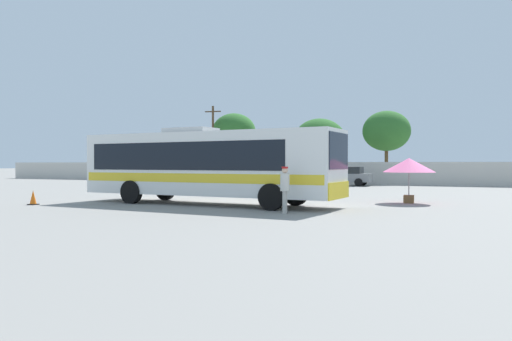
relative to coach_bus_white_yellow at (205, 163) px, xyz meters
The scene contains 13 objects.
ground_plane 10.56m from the coach_bus_white_yellow, 92.75° to the left, with size 300.00×300.00×0.00m, color gray.
perimeter_wall 23.41m from the coach_bus_white_yellow, 91.22° to the left, with size 80.00×0.30×1.93m, color beige.
coach_bus_white_yellow is the anchor object (origin of this frame).
attendant_by_bus_door 5.13m from the coach_bus_white_yellow, 25.15° to the right, with size 0.39×0.39×1.69m.
vendor_umbrella_near_gate_pink 9.23m from the coach_bus_white_yellow, 28.36° to the left, with size 2.34×2.34×2.05m.
parked_car_leftmost_grey 22.46m from the coach_bus_white_yellow, 119.46° to the left, with size 4.40×2.25×1.53m.
parked_car_second_white 21.23m from the coach_bus_white_yellow, 102.69° to the left, with size 4.09×2.07×1.46m.
parked_car_third_grey 20.29m from the coach_bus_white_yellow, 86.23° to the left, with size 4.26×2.00×1.53m.
utility_pole_near 31.24m from the coach_bus_white_yellow, 118.77° to the left, with size 1.80×0.41×8.05m.
roadside_tree_left 33.28m from the coach_bus_white_yellow, 114.71° to the left, with size 4.94×4.94×7.47m.
roadside_tree_midleft 26.60m from the coach_bus_white_yellow, 95.88° to the left, with size 5.08×5.08×6.14m.
roadside_tree_midright 27.38m from the coach_bus_white_yellow, 82.61° to the left, with size 4.36×4.36×6.67m.
traffic_cone_on_apron 7.62m from the coach_bus_white_yellow, 153.51° to the right, with size 0.36×0.36×0.64m.
Camera 1 is at (11.26, -18.77, 1.80)m, focal length 33.73 mm.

